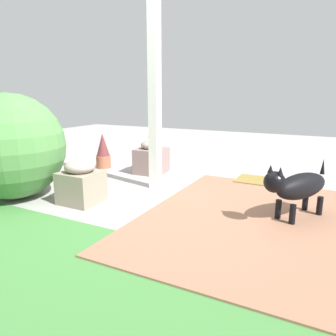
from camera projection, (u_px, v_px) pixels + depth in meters
ground_plane at (171, 195)px, 3.40m from camera, size 12.00×12.00×0.00m
brick_path at (254, 219)px, 2.74m from camera, size 1.80×2.40×0.02m
porch_pillar at (154, 76)px, 3.40m from camera, size 0.11×0.11×2.48m
stone_planter_nearest at (151, 158)px, 4.32m from camera, size 0.38×0.43×0.45m
stone_planter_mid at (81, 183)px, 3.13m from camera, size 0.37×0.35×0.44m
round_shrub at (11, 147)px, 3.22m from camera, size 1.08×1.08×1.08m
terracotta_pot_spiky at (103, 152)px, 4.61m from camera, size 0.21×0.21×0.50m
terracotta_pot_broad at (38, 152)px, 4.15m from camera, size 0.45×0.45×0.51m
dog at (297, 186)px, 2.68m from camera, size 0.50×0.71×0.51m
doormat at (261, 181)px, 3.89m from camera, size 0.58×0.43×0.03m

